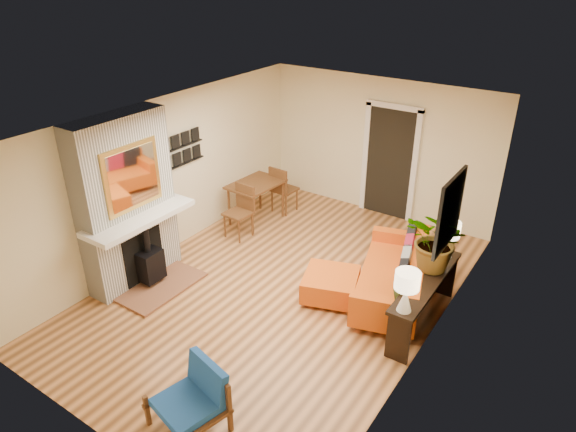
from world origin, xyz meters
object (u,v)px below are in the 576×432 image
console_table (426,289)px  lamp_far (449,235)px  ottoman (331,284)px  sofa (397,276)px  blue_chair (195,395)px  lamp_near (407,287)px  houseplant (439,240)px  dining_table (259,192)px

console_table → lamp_far: (0.00, 0.72, 0.49)m
lamp_far → ottoman: bearing=-146.9°
sofa → blue_chair: 3.44m
blue_chair → lamp_near: lamp_near is taller
lamp_far → houseplant: size_ratio=0.60×
sofa → blue_chair: size_ratio=2.61×
blue_chair → lamp_far: (1.39, 3.66, 0.66)m
dining_table → houseplant: bearing=-13.8°
ottoman → lamp_far: size_ratio=1.80×
blue_chair → lamp_far: size_ratio=1.57×
sofa → lamp_near: bearing=-65.0°
dining_table → lamp_near: bearing=-28.3°
lamp_far → lamp_near: bearing=-90.0°
dining_table → ottoman: bearing=-30.2°
blue_chair → sofa: bearing=75.8°
dining_table → houseplant: size_ratio=1.98×
console_table → dining_table: bearing=162.0°
ottoman → dining_table: dining_table is taller
blue_chair → lamp_far: 3.97m
dining_table → lamp_near: size_ratio=3.28×
sofa → lamp_far: bearing=30.3°
lamp_far → blue_chair: bearing=-110.9°
houseplant → sofa: bearing=169.7°
lamp_near → lamp_far: same height
ottoman → houseplant: size_ratio=1.09×
houseplant → console_table: bearing=-88.1°
lamp_near → lamp_far: 1.49m
sofa → lamp_near: size_ratio=4.09×
console_table → houseplant: bearing=91.9°
ottoman → blue_chair: bearing=-91.1°
lamp_near → houseplant: (-0.01, 1.08, 0.11)m
ottoman → blue_chair: 2.79m
ottoman → lamp_far: 1.80m
ottoman → lamp_near: 1.70m
houseplant → lamp_near: bearing=-89.5°
console_table → houseplant: (-0.01, 0.30, 0.59)m
console_table → sofa: bearing=144.2°
sofa → blue_chair: (-0.85, -3.34, 0.04)m
sofa → console_table: sofa is taller
blue_chair → ottoman: bearing=88.9°
lamp_near → houseplant: bearing=90.5°
sofa → console_table: bearing=-35.8°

